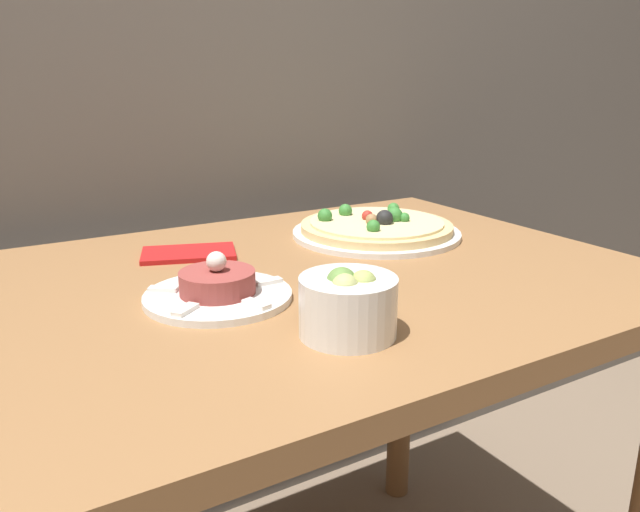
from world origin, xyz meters
TOP-DOWN VIEW (x-y plane):
  - dining_table at (0.00, 0.39)m, footprint 1.17×0.78m
  - pizza_plate at (0.29, 0.52)m, footprint 0.32×0.32m
  - tartare_plate at (-0.10, 0.35)m, footprint 0.20×0.20m
  - small_bowl at (-0.01, 0.16)m, footprint 0.12×0.12m
  - napkin at (-0.06, 0.58)m, footprint 0.18×0.14m

SIDE VIEW (x-z plane):
  - dining_table at x=0.00m, z-range 0.28..1.07m
  - napkin at x=-0.06m, z-range 0.79..0.80m
  - pizza_plate at x=0.29m, z-range 0.78..0.83m
  - tartare_plate at x=-0.10m, z-range 0.77..0.84m
  - small_bowl at x=-0.01m, z-range 0.79..0.87m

